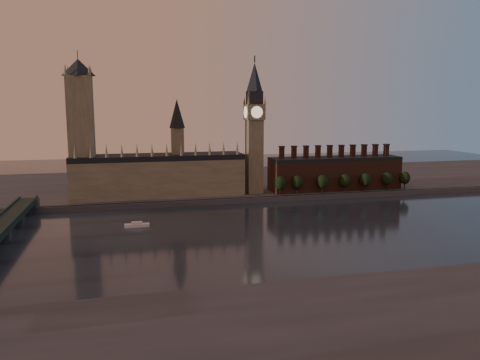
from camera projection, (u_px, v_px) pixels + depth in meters
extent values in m
plane|color=black|center=(289.00, 233.00, 268.08)|extent=(900.00, 900.00, 0.00)
cube|color=#46464B|center=(248.00, 200.00, 354.12)|extent=(900.00, 4.00, 4.00)
cube|color=#46464B|center=(224.00, 182.00, 440.46)|extent=(900.00, 180.00, 4.00)
cube|color=gray|center=(159.00, 178.00, 360.21)|extent=(130.00, 30.00, 28.00)
cube|color=black|center=(158.00, 157.00, 357.78)|extent=(130.00, 30.00, 4.00)
cube|color=gray|center=(178.00, 144.00, 359.83)|extent=(9.00, 9.00, 24.00)
cone|color=black|center=(177.00, 114.00, 356.33)|extent=(12.00, 12.00, 22.00)
cone|color=gray|center=(75.00, 151.00, 329.25)|extent=(2.60, 2.60, 10.00)
cone|color=gray|center=(91.00, 151.00, 331.80)|extent=(2.60, 2.60, 10.00)
cone|color=gray|center=(106.00, 151.00, 334.35)|extent=(2.60, 2.60, 10.00)
cone|color=gray|center=(122.00, 150.00, 336.90)|extent=(2.60, 2.60, 10.00)
cone|color=gray|center=(137.00, 150.00, 339.46)|extent=(2.60, 2.60, 10.00)
cone|color=gray|center=(152.00, 150.00, 342.01)|extent=(2.60, 2.60, 10.00)
cone|color=gray|center=(167.00, 149.00, 344.56)|extent=(2.60, 2.60, 10.00)
cone|color=gray|center=(181.00, 149.00, 347.11)|extent=(2.60, 2.60, 10.00)
cone|color=gray|center=(196.00, 149.00, 349.66)|extent=(2.60, 2.60, 10.00)
cone|color=gray|center=(210.00, 148.00, 352.22)|extent=(2.60, 2.60, 10.00)
cone|color=gray|center=(224.00, 148.00, 354.77)|extent=(2.60, 2.60, 10.00)
cone|color=gray|center=(237.00, 148.00, 357.32)|extent=(2.60, 2.60, 10.00)
cube|color=gray|center=(82.00, 139.00, 342.41)|extent=(18.00, 18.00, 90.00)
cone|color=black|center=(78.00, 67.00, 334.67)|extent=(24.00, 24.00, 12.00)
cylinder|color=#232326|center=(78.00, 59.00, 333.75)|extent=(0.50, 0.50, 12.00)
cone|color=gray|center=(65.00, 69.00, 325.39)|extent=(3.00, 3.00, 8.00)
cone|color=gray|center=(89.00, 70.00, 329.20)|extent=(3.00, 3.00, 8.00)
cone|color=gray|center=(68.00, 71.00, 340.74)|extent=(3.00, 3.00, 8.00)
cone|color=gray|center=(91.00, 71.00, 344.55)|extent=(3.00, 3.00, 8.00)
cube|color=gray|center=(254.00, 157.00, 370.97)|extent=(12.00, 12.00, 58.00)
cube|color=gray|center=(254.00, 112.00, 365.66)|extent=(14.00, 14.00, 12.00)
cube|color=#232326|center=(254.00, 98.00, 363.99)|extent=(11.00, 11.00, 10.00)
cone|color=black|center=(255.00, 77.00, 361.56)|extent=(13.00, 13.00, 22.00)
cylinder|color=#232326|center=(255.00, 59.00, 359.50)|extent=(1.00, 1.00, 5.00)
cylinder|color=beige|center=(257.00, 112.00, 358.75)|extent=(9.00, 0.50, 9.00)
cylinder|color=beige|center=(252.00, 112.00, 372.56)|extent=(9.00, 0.50, 9.00)
cylinder|color=beige|center=(246.00, 112.00, 363.94)|extent=(0.50, 9.00, 9.00)
cylinder|color=beige|center=(263.00, 112.00, 367.37)|extent=(0.50, 9.00, 9.00)
cone|color=gray|center=(249.00, 100.00, 356.51)|extent=(2.00, 2.00, 6.00)
cone|color=gray|center=(265.00, 100.00, 359.60)|extent=(2.00, 2.00, 6.00)
cone|color=gray|center=(244.00, 101.00, 368.98)|extent=(2.00, 2.00, 6.00)
cone|color=gray|center=(260.00, 101.00, 372.07)|extent=(2.00, 2.00, 6.00)
cube|color=#4D2A1D|center=(335.00, 175.00, 390.21)|extent=(110.00, 25.00, 24.00)
cube|color=black|center=(335.00, 159.00, 388.16)|extent=(110.00, 25.00, 3.00)
cube|color=#4D2A1D|center=(282.00, 153.00, 376.07)|extent=(3.50, 3.50, 9.00)
cube|color=#232326|center=(282.00, 147.00, 375.31)|extent=(4.20, 4.20, 1.00)
cube|color=#4D2A1D|center=(294.00, 153.00, 378.55)|extent=(3.50, 3.50, 9.00)
cube|color=#232326|center=(294.00, 146.00, 377.79)|extent=(4.20, 4.20, 1.00)
cube|color=#4D2A1D|center=(306.00, 152.00, 381.04)|extent=(3.50, 3.50, 9.00)
cube|color=#232326|center=(306.00, 146.00, 380.28)|extent=(4.20, 4.20, 1.00)
cube|color=#4D2A1D|center=(318.00, 152.00, 383.52)|extent=(3.50, 3.50, 9.00)
cube|color=#232326|center=(318.00, 146.00, 382.76)|extent=(4.20, 4.20, 1.00)
cube|color=#4D2A1D|center=(330.00, 152.00, 386.01)|extent=(3.50, 3.50, 9.00)
cube|color=#232326|center=(330.00, 146.00, 385.25)|extent=(4.20, 4.20, 1.00)
cube|color=#4D2A1D|center=(341.00, 151.00, 388.49)|extent=(3.50, 3.50, 9.00)
cube|color=#232326|center=(341.00, 145.00, 387.73)|extent=(4.20, 4.20, 1.00)
cube|color=#4D2A1D|center=(353.00, 151.00, 390.97)|extent=(3.50, 3.50, 9.00)
cube|color=#232326|center=(353.00, 145.00, 390.21)|extent=(4.20, 4.20, 1.00)
cube|color=#4D2A1D|center=(364.00, 151.00, 393.46)|extent=(3.50, 3.50, 9.00)
cube|color=#232326|center=(364.00, 145.00, 392.70)|extent=(4.20, 4.20, 1.00)
cube|color=#4D2A1D|center=(375.00, 151.00, 395.94)|extent=(3.50, 3.50, 9.00)
cube|color=#232326|center=(375.00, 145.00, 395.18)|extent=(4.20, 4.20, 1.00)
cube|color=#4D2A1D|center=(386.00, 150.00, 398.43)|extent=(3.50, 3.50, 9.00)
cube|color=#232326|center=(387.00, 144.00, 397.67)|extent=(4.20, 4.20, 1.00)
cylinder|color=black|center=(280.00, 191.00, 365.09)|extent=(0.80, 0.80, 6.00)
ellipsoid|color=black|center=(280.00, 183.00, 364.11)|extent=(8.60, 8.60, 10.75)
cylinder|color=black|center=(297.00, 190.00, 368.18)|extent=(0.80, 0.80, 6.00)
ellipsoid|color=black|center=(297.00, 182.00, 367.19)|extent=(8.60, 8.60, 10.75)
cylinder|color=black|center=(322.00, 190.00, 371.41)|extent=(0.80, 0.80, 6.00)
ellipsoid|color=black|center=(322.00, 182.00, 370.42)|extent=(8.60, 8.60, 10.75)
cylinder|color=black|center=(345.00, 188.00, 376.80)|extent=(0.80, 0.80, 6.00)
ellipsoid|color=black|center=(345.00, 180.00, 375.81)|extent=(8.60, 8.60, 10.75)
cylinder|color=black|center=(365.00, 188.00, 380.44)|extent=(0.80, 0.80, 6.00)
ellipsoid|color=black|center=(365.00, 180.00, 379.45)|extent=(8.60, 8.60, 10.75)
cylinder|color=black|center=(387.00, 186.00, 386.95)|extent=(0.80, 0.80, 6.00)
ellipsoid|color=black|center=(387.00, 179.00, 385.96)|extent=(8.60, 8.60, 10.75)
cylinder|color=black|center=(404.00, 186.00, 391.03)|extent=(0.80, 0.80, 6.00)
ellipsoid|color=black|center=(405.00, 178.00, 390.05)|extent=(8.60, 8.60, 10.75)
cube|color=#1E2E28|center=(1.00, 234.00, 226.06)|extent=(1.00, 200.00, 1.30)
cube|color=#46464B|center=(28.00, 204.00, 316.49)|extent=(14.00, 8.00, 6.00)
cylinder|color=#232326|center=(1.00, 237.00, 246.93)|extent=(8.00, 8.00, 7.75)
cylinder|color=#232326|center=(15.00, 222.00, 279.55)|extent=(8.00, 8.00, 7.75)
cylinder|color=#232326|center=(26.00, 210.00, 312.16)|extent=(8.00, 8.00, 7.75)
cube|color=silver|center=(137.00, 225.00, 283.12)|extent=(14.95, 4.66, 1.70)
cube|color=silver|center=(137.00, 223.00, 282.89)|extent=(6.45, 3.36, 1.27)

